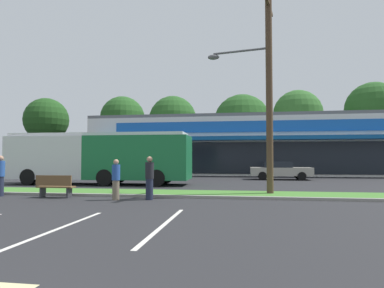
# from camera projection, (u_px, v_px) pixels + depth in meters

# --- Properties ---
(grass_median) EXTENTS (56.00, 2.20, 0.12)m
(grass_median) POSITION_uv_depth(u_px,v_px,m) (164.00, 193.00, 15.29)
(grass_median) COLOR #427A2D
(grass_median) RESTS_ON ground_plane
(curb_lip) EXTENTS (56.00, 0.24, 0.12)m
(curb_lip) POSITION_uv_depth(u_px,v_px,m) (157.00, 196.00, 14.09)
(curb_lip) COLOR gray
(curb_lip) RESTS_ON ground_plane
(parking_stripe_1) EXTENTS (0.12, 4.80, 0.01)m
(parking_stripe_1) POSITION_uv_depth(u_px,v_px,m) (56.00, 229.00, 7.78)
(parking_stripe_1) COLOR silver
(parking_stripe_1) RESTS_ON ground_plane
(parking_stripe_2) EXTENTS (0.12, 4.80, 0.01)m
(parking_stripe_2) POSITION_uv_depth(u_px,v_px,m) (164.00, 224.00, 8.36)
(parking_stripe_2) COLOR silver
(parking_stripe_2) RESTS_ON ground_plane
(storefront_building) EXTENTS (30.99, 15.26, 5.92)m
(storefront_building) POSITION_uv_depth(u_px,v_px,m) (244.00, 147.00, 37.52)
(storefront_building) COLOR silver
(storefront_building) RESTS_ON ground_plane
(tree_far_left) EXTENTS (6.18, 6.18, 10.22)m
(tree_far_left) POSITION_uv_depth(u_px,v_px,m) (46.00, 120.00, 47.29)
(tree_far_left) COLOR #473323
(tree_far_left) RESTS_ON ground_plane
(tree_left) EXTENTS (6.50, 6.50, 10.76)m
(tree_left) POSITION_uv_depth(u_px,v_px,m) (123.00, 119.00, 48.89)
(tree_left) COLOR #473323
(tree_left) RESTS_ON ground_plane
(tree_mid_left) EXTENTS (6.91, 6.91, 10.72)m
(tree_mid_left) POSITION_uv_depth(u_px,v_px,m) (173.00, 120.00, 48.41)
(tree_mid_left) COLOR #473323
(tree_mid_left) RESTS_ON ground_plane
(tree_mid) EXTENTS (8.02, 8.02, 10.57)m
(tree_mid) POSITION_uv_depth(u_px,v_px,m) (242.00, 123.00, 46.32)
(tree_mid) COLOR #473323
(tree_mid) RESTS_ON ground_plane
(tree_mid_right) EXTENTS (6.31, 6.31, 10.52)m
(tree_mid_right) POSITION_uv_depth(u_px,v_px,m) (298.00, 114.00, 43.15)
(tree_mid_right) COLOR #473323
(tree_mid_right) RESTS_ON ground_plane
(tree_right) EXTENTS (6.77, 6.77, 11.12)m
(tree_right) POSITION_uv_depth(u_px,v_px,m) (373.00, 109.00, 41.25)
(tree_right) COLOR #473323
(tree_right) RESTS_ON ground_plane
(utility_pole) EXTENTS (3.13, 2.38, 9.25)m
(utility_pole) POSITION_uv_depth(u_px,v_px,m) (266.00, 85.00, 14.98)
(utility_pole) COLOR #4C3826
(utility_pole) RESTS_ON ground_plane
(city_bus) EXTENTS (11.78, 2.82, 3.25)m
(city_bus) POSITION_uv_depth(u_px,v_px,m) (99.00, 157.00, 21.24)
(city_bus) COLOR #196638
(city_bus) RESTS_ON ground_plane
(bus_stop_bench) EXTENTS (1.60, 0.45, 0.95)m
(bus_stop_bench) POSITION_uv_depth(u_px,v_px,m) (55.00, 186.00, 14.07)
(bus_stop_bench) COLOR brown
(bus_stop_bench) RESTS_ON ground_plane
(car_0) EXTENTS (4.64, 1.93, 1.40)m
(car_0) POSITION_uv_depth(u_px,v_px,m) (280.00, 170.00, 25.77)
(car_0) COLOR #9E998C
(car_0) RESTS_ON ground_plane
(pedestrian_near_bench) EXTENTS (0.36, 0.36, 1.79)m
(pedestrian_near_bench) POSITION_uv_depth(u_px,v_px,m) (0.00, 176.00, 14.59)
(pedestrian_near_bench) COLOR #1E2338
(pedestrian_near_bench) RESTS_ON ground_plane
(pedestrian_by_pole) EXTENTS (0.35, 0.35, 1.74)m
(pedestrian_by_pole) POSITION_uv_depth(u_px,v_px,m) (149.00, 178.00, 13.39)
(pedestrian_by_pole) COLOR #1E2338
(pedestrian_by_pole) RESTS_ON ground_plane
(pedestrian_mid) EXTENTS (0.33, 0.33, 1.63)m
(pedestrian_mid) POSITION_uv_depth(u_px,v_px,m) (116.00, 179.00, 13.31)
(pedestrian_mid) COLOR #726651
(pedestrian_mid) RESTS_ON ground_plane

